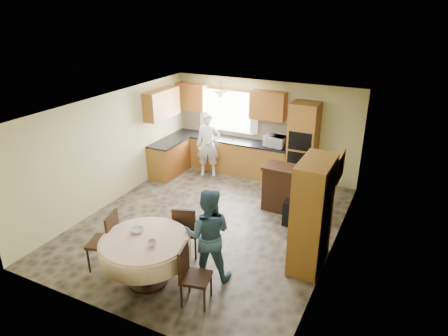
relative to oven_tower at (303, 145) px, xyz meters
name	(u,v)px	position (x,y,z in m)	size (l,w,h in m)	color
floor	(211,222)	(-1.15, -2.69, -1.06)	(5.00, 6.00, 0.01)	brown
ceiling	(209,107)	(-1.15, -2.69, 1.44)	(5.00, 6.00, 0.01)	white
wall_back	(264,128)	(-1.15, 0.31, 0.19)	(5.00, 0.02, 2.50)	tan
wall_front	(107,244)	(-1.15, -5.69, 0.19)	(5.00, 0.02, 2.50)	tan
wall_left	(112,149)	(-3.65, -2.69, 0.19)	(0.02, 6.00, 2.50)	tan
wall_right	(336,193)	(1.35, -2.69, 0.19)	(0.02, 6.00, 2.50)	tan
window	(229,111)	(-2.15, 0.29, 0.54)	(1.40, 0.03, 1.10)	white
curtain_left	(204,107)	(-2.90, 0.24, 0.59)	(0.22, 0.02, 1.15)	white
curtain_right	(254,113)	(-1.40, 0.24, 0.59)	(0.22, 0.02, 1.15)	white
base_cab_back	(229,156)	(-2.00, 0.01, -0.62)	(3.30, 0.60, 0.88)	#AC7C2E
counter_back	(229,140)	(-2.00, 0.01, -0.16)	(3.30, 0.64, 0.04)	black
base_cab_left	(169,158)	(-3.35, -0.89, -0.62)	(0.60, 1.20, 0.88)	#AC7C2E
counter_left	(168,142)	(-3.35, -0.89, -0.16)	(0.64, 1.20, 0.04)	black
backsplash	(234,127)	(-2.00, 0.30, 0.12)	(3.30, 0.02, 0.55)	beige
wall_cab_left	(192,97)	(-3.20, 0.15, 0.85)	(0.85, 0.33, 0.72)	#A8662A
wall_cab_right	(268,105)	(-1.00, 0.15, 0.85)	(0.90, 0.33, 0.72)	#A8662A
wall_cab_side	(162,104)	(-3.48, -0.89, 0.85)	(0.33, 1.20, 0.72)	#A8662A
oven_tower	(303,145)	(0.00, 0.00, 0.00)	(0.66, 0.62, 2.12)	#AC7C2E
oven_upper	(300,142)	(0.00, -0.31, 0.19)	(0.56, 0.01, 0.45)	black
oven_lower	(298,161)	(0.00, -0.31, -0.31)	(0.56, 0.01, 0.45)	black
pendant	(221,95)	(-2.15, -0.19, 1.06)	(0.36, 0.36, 0.18)	beige
sideboard	(293,192)	(0.25, -1.45, -0.58)	(1.35, 0.56, 0.97)	#361C0E
space_heater	(293,214)	(0.43, -2.02, -0.80)	(0.38, 0.27, 0.53)	black
cupboard	(312,215)	(1.07, -3.16, -0.07)	(0.52, 1.03, 1.98)	#AC7C2E
dining_table	(145,249)	(-1.18, -4.84, -0.41)	(1.46, 1.46, 0.84)	#361C0E
chair_left	(107,238)	(-2.01, -4.81, -0.47)	(0.57, 0.57, 1.07)	#361C0E
chair_back	(186,229)	(-0.99, -3.92, -0.50)	(0.56, 0.56, 1.01)	#361C0E
chair_right	(191,272)	(-0.29, -4.92, -0.52)	(0.50, 0.50, 0.98)	#361C0E
framed_picture	(340,167)	(1.32, -2.44, 0.58)	(0.06, 0.61, 0.50)	gold
microwave	(275,141)	(-0.70, -0.04, 0.00)	(0.52, 0.35, 0.29)	silver
person_sink	(208,145)	(-2.38, -0.49, -0.22)	(0.62, 0.41, 1.69)	silver
person_dining	(208,234)	(-0.35, -4.25, -0.25)	(0.79, 0.62, 1.63)	#335370
bowl_sideboard	(277,167)	(-0.15, -1.45, -0.07)	(0.23, 0.23, 0.06)	#B2B2B2
bottle_sideboard	(311,167)	(0.58, -1.45, 0.06)	(0.12, 0.12, 0.31)	silver
cup_table	(152,243)	(-0.94, -4.96, -0.17)	(0.13, 0.13, 0.10)	#B2B2B2
bowl_table	(137,230)	(-1.40, -4.73, -0.19)	(0.22, 0.22, 0.07)	#B2B2B2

